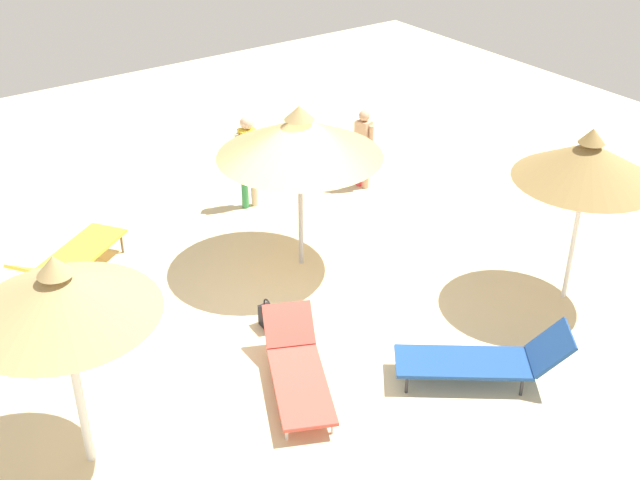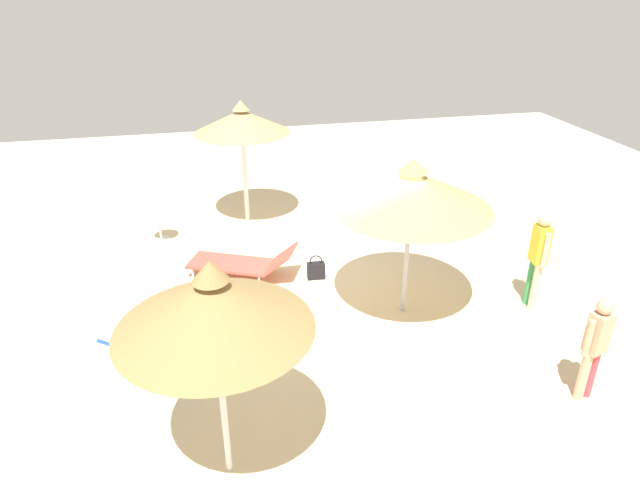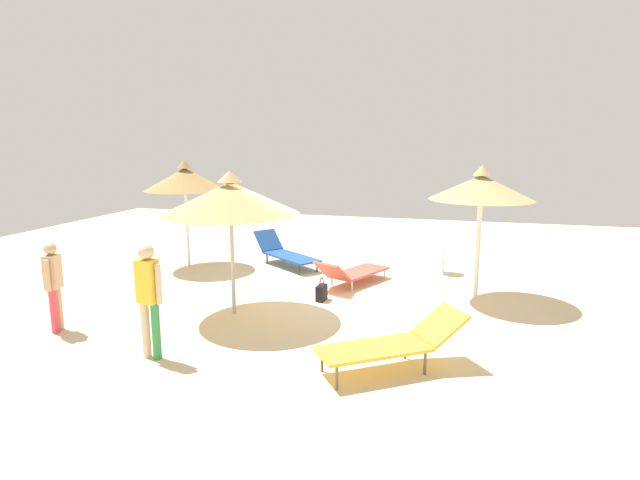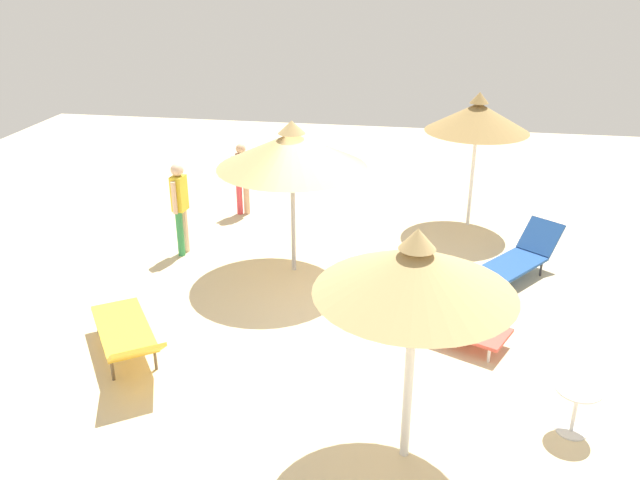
{
  "view_description": "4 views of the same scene",
  "coord_description": "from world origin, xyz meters",
  "px_view_note": "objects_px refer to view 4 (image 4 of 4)",
  "views": [
    {
      "loc": [
        -8.35,
        5.45,
        7.04
      ],
      "look_at": [
        -0.37,
        -0.2,
        1.37
      ],
      "focal_mm": 45.16,
      "sensor_mm": 36.0,
      "label": 1
    },
    {
      "loc": [
        -2.04,
        -8.44,
        5.33
      ],
      "look_at": [
        -0.08,
        0.26,
        0.95
      ],
      "focal_mm": 30.86,
      "sensor_mm": 36.0,
      "label": 2
    },
    {
      "loc": [
        9.84,
        3.2,
        3.3
      ],
      "look_at": [
        -0.16,
        0.49,
        1.27
      ],
      "focal_mm": 28.76,
      "sensor_mm": 36.0,
      "label": 3
    },
    {
      "loc": [
        -1.15,
        9.73,
        5.3
      ],
      "look_at": [
        0.46,
        0.26,
        1.13
      ],
      "focal_mm": 37.11,
      "sensor_mm": 36.0,
      "label": 4
    }
  ],
  "objects_px": {
    "parasol_umbrella_far_right": "(416,271)",
    "person_standing_center": "(180,202)",
    "side_table_round": "(576,403)",
    "parasol_umbrella_back": "(292,150)",
    "parasol_umbrella_near_left": "(478,117)",
    "lounge_chair_front": "(127,335)",
    "lounge_chair_edge": "(515,260)",
    "lounge_chair_near_right": "(437,316)",
    "person_standing_far_left": "(242,175)",
    "handbag": "(352,304)"
  },
  "relations": [
    {
      "from": "parasol_umbrella_back",
      "to": "person_standing_center",
      "type": "height_order",
      "value": "parasol_umbrella_back"
    },
    {
      "from": "side_table_round",
      "to": "parasol_umbrella_near_left",
      "type": "bearing_deg",
      "value": -81.3
    },
    {
      "from": "parasol_umbrella_far_right",
      "to": "side_table_round",
      "type": "xyz_separation_m",
      "value": [
        -1.97,
        -0.73,
        -1.92
      ]
    },
    {
      "from": "lounge_chair_near_right",
      "to": "lounge_chair_front",
      "type": "bearing_deg",
      "value": 19.27
    },
    {
      "from": "lounge_chair_edge",
      "to": "side_table_round",
      "type": "height_order",
      "value": "lounge_chair_edge"
    },
    {
      "from": "lounge_chair_front",
      "to": "parasol_umbrella_near_left",
      "type": "bearing_deg",
      "value": -128.95
    },
    {
      "from": "parasol_umbrella_near_left",
      "to": "handbag",
      "type": "relative_size",
      "value": 5.64
    },
    {
      "from": "parasol_umbrella_far_right",
      "to": "lounge_chair_front",
      "type": "relative_size",
      "value": 1.28
    },
    {
      "from": "parasol_umbrella_back",
      "to": "person_standing_far_left",
      "type": "distance_m",
      "value": 3.37
    },
    {
      "from": "lounge_chair_near_right",
      "to": "lounge_chair_edge",
      "type": "height_order",
      "value": "lounge_chair_edge"
    },
    {
      "from": "parasol_umbrella_far_right",
      "to": "lounge_chair_edge",
      "type": "xyz_separation_m",
      "value": [
        -1.67,
        -4.83,
        -1.98
      ]
    },
    {
      "from": "person_standing_center",
      "to": "parasol_umbrella_near_left",
      "type": "bearing_deg",
      "value": -156.07
    },
    {
      "from": "person_standing_center",
      "to": "person_standing_far_left",
      "type": "relative_size",
      "value": 1.13
    },
    {
      "from": "handbag",
      "to": "side_table_round",
      "type": "xyz_separation_m",
      "value": [
        -2.97,
        2.38,
        0.24
      ]
    },
    {
      "from": "lounge_chair_near_right",
      "to": "parasol_umbrella_back",
      "type": "bearing_deg",
      "value": -34.99
    },
    {
      "from": "parasol_umbrella_far_right",
      "to": "side_table_round",
      "type": "height_order",
      "value": "parasol_umbrella_far_right"
    },
    {
      "from": "person_standing_center",
      "to": "handbag",
      "type": "relative_size",
      "value": 3.61
    },
    {
      "from": "parasol_umbrella_near_left",
      "to": "parasol_umbrella_far_right",
      "type": "distance_m",
      "value": 7.35
    },
    {
      "from": "lounge_chair_near_right",
      "to": "handbag",
      "type": "relative_size",
      "value": 4.36
    },
    {
      "from": "parasol_umbrella_near_left",
      "to": "lounge_chair_near_right",
      "type": "relative_size",
      "value": 1.29
    },
    {
      "from": "lounge_chair_near_right",
      "to": "lounge_chair_edge",
      "type": "relative_size",
      "value": 0.98
    },
    {
      "from": "parasol_umbrella_back",
      "to": "side_table_round",
      "type": "distance_m",
      "value": 5.95
    },
    {
      "from": "lounge_chair_front",
      "to": "lounge_chair_edge",
      "type": "xyz_separation_m",
      "value": [
        -5.59,
        -3.59,
        -0.07
      ]
    },
    {
      "from": "person_standing_far_left",
      "to": "handbag",
      "type": "relative_size",
      "value": 3.19
    },
    {
      "from": "lounge_chair_edge",
      "to": "person_standing_center",
      "type": "distance_m",
      "value": 6.17
    },
    {
      "from": "parasol_umbrella_far_right",
      "to": "handbag",
      "type": "relative_size",
      "value": 5.66
    },
    {
      "from": "parasol_umbrella_back",
      "to": "side_table_round",
      "type": "xyz_separation_m",
      "value": [
        -4.2,
        3.8,
        -1.82
      ]
    },
    {
      "from": "parasol_umbrella_back",
      "to": "handbag",
      "type": "relative_size",
      "value": 5.54
    },
    {
      "from": "handbag",
      "to": "side_table_round",
      "type": "distance_m",
      "value": 3.81
    },
    {
      "from": "handbag",
      "to": "side_table_round",
      "type": "height_order",
      "value": "side_table_round"
    },
    {
      "from": "handbag",
      "to": "side_table_round",
      "type": "relative_size",
      "value": 0.8
    },
    {
      "from": "lounge_chair_front",
      "to": "parasol_umbrella_back",
      "type": "bearing_deg",
      "value": -117.17
    },
    {
      "from": "lounge_chair_edge",
      "to": "person_standing_far_left",
      "type": "relative_size",
      "value": 1.39
    },
    {
      "from": "parasol_umbrella_far_right",
      "to": "lounge_chair_edge",
      "type": "height_order",
      "value": "parasol_umbrella_far_right"
    },
    {
      "from": "lounge_chair_front",
      "to": "lounge_chair_edge",
      "type": "relative_size",
      "value": 1.0
    },
    {
      "from": "person_standing_center",
      "to": "side_table_round",
      "type": "bearing_deg",
      "value": 147.18
    },
    {
      "from": "side_table_round",
      "to": "lounge_chair_near_right",
      "type": "bearing_deg",
      "value": -50.7
    },
    {
      "from": "parasol_umbrella_near_left",
      "to": "person_standing_far_left",
      "type": "distance_m",
      "value": 5.08
    },
    {
      "from": "lounge_chair_edge",
      "to": "parasol_umbrella_near_left",
      "type": "bearing_deg",
      "value": -74.03
    },
    {
      "from": "handbag",
      "to": "side_table_round",
      "type": "bearing_deg",
      "value": 141.3
    },
    {
      "from": "lounge_chair_edge",
      "to": "handbag",
      "type": "height_order",
      "value": "lounge_chair_edge"
    },
    {
      "from": "parasol_umbrella_near_left",
      "to": "handbag",
      "type": "bearing_deg",
      "value": 64.85
    },
    {
      "from": "parasol_umbrella_far_right",
      "to": "handbag",
      "type": "bearing_deg",
      "value": -72.25
    },
    {
      "from": "parasol_umbrella_near_left",
      "to": "side_table_round",
      "type": "distance_m",
      "value": 6.89
    },
    {
      "from": "parasol_umbrella_near_left",
      "to": "person_standing_center",
      "type": "height_order",
      "value": "parasol_umbrella_near_left"
    },
    {
      "from": "parasol_umbrella_far_right",
      "to": "side_table_round",
      "type": "relative_size",
      "value": 4.54
    },
    {
      "from": "parasol_umbrella_far_right",
      "to": "person_standing_center",
      "type": "relative_size",
      "value": 1.57
    },
    {
      "from": "lounge_chair_near_right",
      "to": "side_table_round",
      "type": "distance_m",
      "value": 2.59
    },
    {
      "from": "lounge_chair_front",
      "to": "side_table_round",
      "type": "height_order",
      "value": "lounge_chair_front"
    },
    {
      "from": "lounge_chair_front",
      "to": "person_standing_far_left",
      "type": "bearing_deg",
      "value": -90.08
    }
  ]
}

